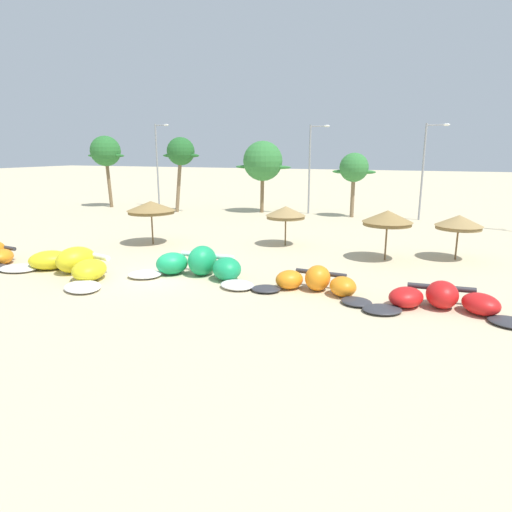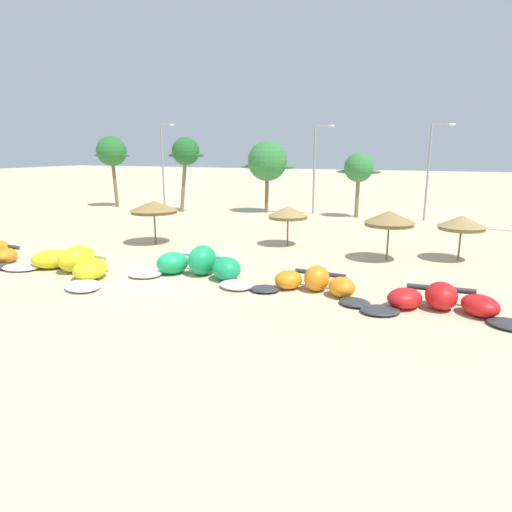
{
  "view_description": "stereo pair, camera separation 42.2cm",
  "coord_description": "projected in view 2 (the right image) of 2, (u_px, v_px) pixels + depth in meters",
  "views": [
    {
      "loc": [
        12.27,
        -17.89,
        6.09
      ],
      "look_at": [
        4.36,
        2.0,
        1.0
      ],
      "focal_mm": 31.21,
      "sensor_mm": 36.0,
      "label": 1
    },
    {
      "loc": [
        12.66,
        -17.73,
        6.09
      ],
      "look_at": [
        4.36,
        2.0,
        1.0
      ],
      "focal_mm": 31.21,
      "sensor_mm": 36.0,
      "label": 2
    }
  ],
  "objects": [
    {
      "name": "beach_umbrella_outermost",
      "position": [
        462.0,
        223.0,
        24.76
      ],
      "size": [
        2.59,
        2.59,
        2.57
      ],
      "color": "brown",
      "rests_on": "ground"
    },
    {
      "name": "lamppost_east_center",
      "position": [
        431.0,
        167.0,
        38.57
      ],
      "size": [
        1.96,
        0.24,
        8.37
      ],
      "color": "gray",
      "rests_on": "ground"
    },
    {
      "name": "beach_umbrella_middle",
      "position": [
        288.0,
        212.0,
        28.74
      ],
      "size": [
        2.6,
        2.6,
        2.59
      ],
      "color": "brown",
      "rests_on": "ground"
    },
    {
      "name": "beach_umbrella_near_palms",
      "position": [
        389.0,
        218.0,
        24.7
      ],
      "size": [
        2.8,
        2.8,
        2.84
      ],
      "color": "brown",
      "rests_on": "ground"
    },
    {
      "name": "palm_center_left",
      "position": [
        359.0,
        168.0,
        40.52
      ],
      "size": [
        3.97,
        2.65,
        5.91
      ],
      "color": "#7F6647",
      "rests_on": "ground"
    },
    {
      "name": "beach_umbrella_near_van",
      "position": [
        154.0,
        207.0,
        29.25
      ],
      "size": [
        3.16,
        3.16,
        2.88
      ],
      "color": "brown",
      "rests_on": "ground"
    },
    {
      "name": "palm_leftmost",
      "position": [
        112.0,
        152.0,
        48.16
      ],
      "size": [
        4.84,
        3.22,
        7.65
      ],
      "color": "brown",
      "rests_on": "ground"
    },
    {
      "name": "lamppost_west",
      "position": [
        164.0,
        161.0,
        48.21
      ],
      "size": [
        1.73,
        0.24,
        8.86
      ],
      "color": "gray",
      "rests_on": "ground"
    },
    {
      "name": "palm_left_of_gap",
      "position": [
        267.0,
        161.0,
        43.69
      ],
      "size": [
        5.83,
        3.89,
        7.03
      ],
      "color": "brown",
      "rests_on": "ground"
    },
    {
      "name": "kite_center",
      "position": [
        314.0,
        283.0,
        19.48
      ],
      "size": [
        5.61,
        2.71,
        1.14
      ],
      "color": "#333338",
      "rests_on": "ground"
    },
    {
      "name": "kite_left",
      "position": [
        71.0,
        263.0,
        22.54
      ],
      "size": [
        7.86,
        4.65,
        1.33
      ],
      "color": "white",
      "rests_on": "ground"
    },
    {
      "name": "lamppost_west_center",
      "position": [
        316.0,
        164.0,
        42.82
      ],
      "size": [
        1.93,
        0.24,
        8.48
      ],
      "color": "gray",
      "rests_on": "ground"
    },
    {
      "name": "ground_plane",
      "position": [
        160.0,
        276.0,
        22.09
      ],
      "size": [
        260.0,
        260.0,
        0.0
      ],
      "primitive_type": "plane",
      "color": "beige"
    },
    {
      "name": "palm_left",
      "position": [
        186.0,
        153.0,
        43.88
      ],
      "size": [
        4.1,
        2.73,
        7.38
      ],
      "color": "#7F6647",
      "rests_on": "ground"
    },
    {
      "name": "kite_right_of_center",
      "position": [
        442.0,
        301.0,
        17.18
      ],
      "size": [
        6.29,
        3.1,
        1.07
      ],
      "color": "#333338",
      "rests_on": "ground"
    },
    {
      "name": "kite_left_of_center",
      "position": [
        199.0,
        265.0,
        21.9
      ],
      "size": [
        6.96,
        3.18,
        1.49
      ],
      "color": "white",
      "rests_on": "ground"
    }
  ]
}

